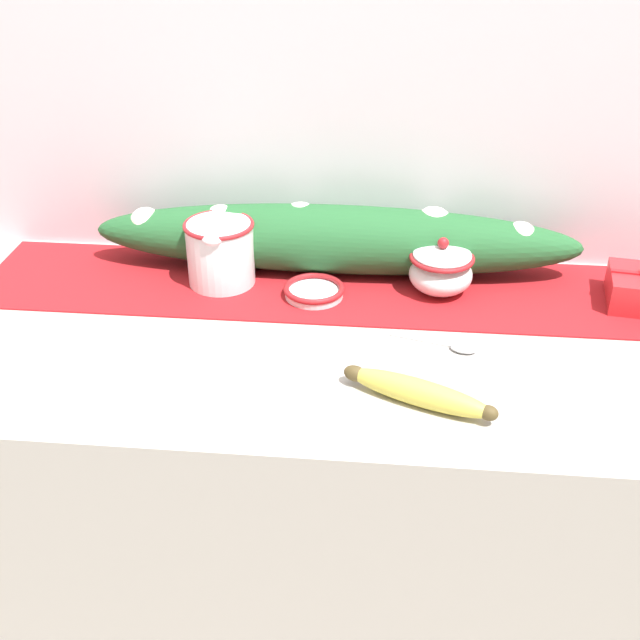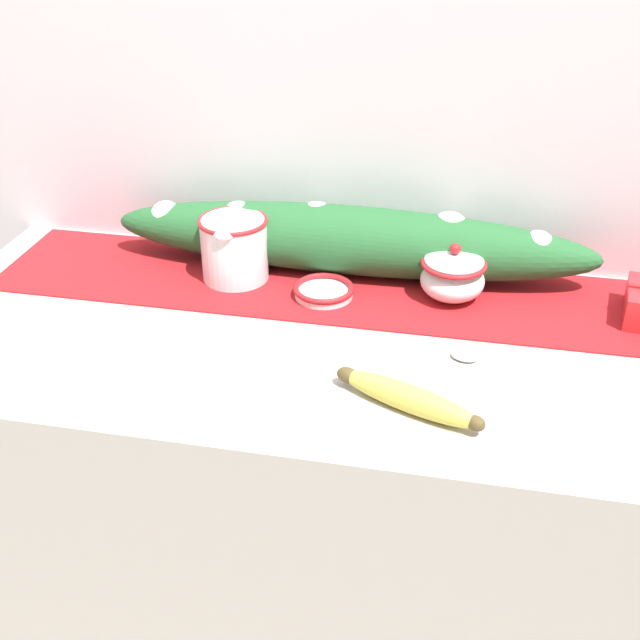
# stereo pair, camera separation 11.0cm
# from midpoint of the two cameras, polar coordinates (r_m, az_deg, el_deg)

# --- Properties ---
(countertop) EXTENTS (1.37, 0.61, 0.87)m
(countertop) POSITION_cam_midpoint_polar(r_m,az_deg,el_deg) (1.57, -1.89, -14.77)
(countertop) COLOR #B7B2AD
(countertop) RESTS_ON ground_plane
(back_wall) EXTENTS (2.17, 0.04, 2.40)m
(back_wall) POSITION_cam_midpoint_polar(r_m,az_deg,el_deg) (1.46, -0.79, 16.80)
(back_wall) COLOR silver
(back_wall) RESTS_ON ground_plane
(table_runner) EXTENTS (1.26, 0.26, 0.00)m
(table_runner) POSITION_cam_midpoint_polar(r_m,az_deg,el_deg) (1.43, -1.38, 2.29)
(table_runner) COLOR #A8191E
(table_runner) RESTS_ON countertop
(cream_pitcher) EXTENTS (0.12, 0.15, 0.12)m
(cream_pitcher) POSITION_cam_midpoint_polar(r_m,az_deg,el_deg) (1.44, -9.29, 4.85)
(cream_pitcher) COLOR white
(cream_pitcher) RESTS_ON countertop
(sugar_bowl) EXTENTS (0.11, 0.11, 0.10)m
(sugar_bowl) POSITION_cam_midpoint_polar(r_m,az_deg,el_deg) (1.40, 6.39, 3.60)
(sugar_bowl) COLOR white
(sugar_bowl) RESTS_ON countertop
(small_dish) EXTENTS (0.11, 0.11, 0.02)m
(small_dish) POSITION_cam_midpoint_polar(r_m,az_deg,el_deg) (1.40, -2.68, 2.03)
(small_dish) COLOR white
(small_dish) RESTS_ON countertop
(banana) EXTENTS (0.22, 0.12, 0.04)m
(banana) POSITION_cam_midpoint_polar(r_m,az_deg,el_deg) (1.13, 4.24, -5.22)
(banana) COLOR #DBCC4C
(banana) RESTS_ON countertop
(spoon) EXTENTS (0.15, 0.06, 0.01)m
(spoon) POSITION_cam_midpoint_polar(r_m,az_deg,el_deg) (1.27, 7.39, -2.01)
(spoon) COLOR #B7B7BC
(spoon) RESTS_ON countertop
(poinsettia_garland) EXTENTS (0.89, 0.14, 0.13)m
(poinsettia_garland) POSITION_cam_midpoint_polar(r_m,az_deg,el_deg) (1.46, -1.14, 5.82)
(poinsettia_garland) COLOR #235B2D
(poinsettia_garland) RESTS_ON countertop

